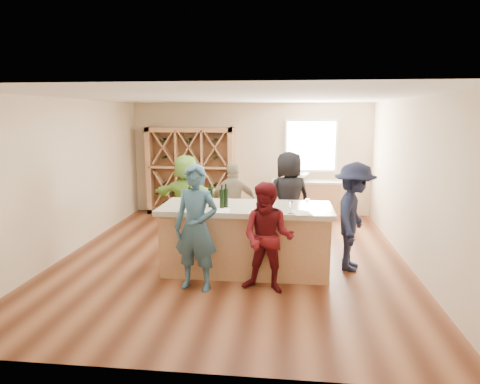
# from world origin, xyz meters

# --- Properties ---
(floor) EXTENTS (6.00, 7.00, 0.10)m
(floor) POSITION_xyz_m (0.00, 0.00, -0.05)
(floor) COLOR brown
(floor) RESTS_ON ground
(ceiling) EXTENTS (6.00, 7.00, 0.10)m
(ceiling) POSITION_xyz_m (0.00, 0.00, 2.85)
(ceiling) COLOR white
(ceiling) RESTS_ON ground
(wall_back) EXTENTS (6.00, 0.10, 2.80)m
(wall_back) POSITION_xyz_m (0.00, 3.55, 1.40)
(wall_back) COLOR beige
(wall_back) RESTS_ON ground
(wall_front) EXTENTS (6.00, 0.10, 2.80)m
(wall_front) POSITION_xyz_m (0.00, -3.55, 1.40)
(wall_front) COLOR beige
(wall_front) RESTS_ON ground
(wall_left) EXTENTS (0.10, 7.00, 2.80)m
(wall_left) POSITION_xyz_m (-3.05, 0.00, 1.40)
(wall_left) COLOR beige
(wall_left) RESTS_ON ground
(wall_right) EXTENTS (0.10, 7.00, 2.80)m
(wall_right) POSITION_xyz_m (3.05, 0.00, 1.40)
(wall_right) COLOR beige
(wall_right) RESTS_ON ground
(window_frame) EXTENTS (1.30, 0.06, 1.30)m
(window_frame) POSITION_xyz_m (1.50, 3.47, 1.75)
(window_frame) COLOR white
(window_frame) RESTS_ON wall_back
(window_pane) EXTENTS (1.18, 0.01, 1.18)m
(window_pane) POSITION_xyz_m (1.50, 3.44, 1.75)
(window_pane) COLOR white
(window_pane) RESTS_ON wall_back
(wine_rack) EXTENTS (2.20, 0.45, 2.20)m
(wine_rack) POSITION_xyz_m (-1.50, 3.27, 1.10)
(wine_rack) COLOR tan
(wine_rack) RESTS_ON floor
(back_counter_base) EXTENTS (1.60, 0.58, 0.86)m
(back_counter_base) POSITION_xyz_m (1.40, 3.20, 0.43)
(back_counter_base) COLOR tan
(back_counter_base) RESTS_ON floor
(back_counter_top) EXTENTS (1.70, 0.62, 0.06)m
(back_counter_top) POSITION_xyz_m (1.40, 3.20, 0.89)
(back_counter_top) COLOR #BAB098
(back_counter_top) RESTS_ON back_counter_base
(sink) EXTENTS (0.54, 0.54, 0.19)m
(sink) POSITION_xyz_m (1.20, 3.20, 1.01)
(sink) COLOR silver
(sink) RESTS_ON back_counter_top
(faucet) EXTENTS (0.02, 0.02, 0.30)m
(faucet) POSITION_xyz_m (1.20, 3.38, 1.07)
(faucet) COLOR silver
(faucet) RESTS_ON back_counter_top
(tasting_counter_base) EXTENTS (2.60, 1.00, 1.00)m
(tasting_counter_base) POSITION_xyz_m (0.29, -0.63, 0.50)
(tasting_counter_base) COLOR tan
(tasting_counter_base) RESTS_ON floor
(tasting_counter_top) EXTENTS (2.72, 1.12, 0.08)m
(tasting_counter_top) POSITION_xyz_m (0.29, -0.63, 1.04)
(tasting_counter_top) COLOR #BAB098
(tasting_counter_top) RESTS_ON tasting_counter_base
(wine_bottle_a) EXTENTS (0.09, 0.09, 0.31)m
(wine_bottle_a) POSITION_xyz_m (-0.57, -0.81, 1.24)
(wine_bottle_a) COLOR black
(wine_bottle_a) RESTS_ON tasting_counter_top
(wine_bottle_c) EXTENTS (0.08, 0.08, 0.29)m
(wine_bottle_c) POSITION_xyz_m (-0.26, -0.77, 1.23)
(wine_bottle_c) COLOR black
(wine_bottle_c) RESTS_ON tasting_counter_top
(wine_bottle_d) EXTENTS (0.08, 0.08, 0.29)m
(wine_bottle_d) POSITION_xyz_m (-0.07, -0.83, 1.22)
(wine_bottle_d) COLOR black
(wine_bottle_d) RESTS_ON tasting_counter_top
(wine_bottle_e) EXTENTS (0.09, 0.09, 0.29)m
(wine_bottle_e) POSITION_xyz_m (-0.02, -0.75, 1.22)
(wine_bottle_e) COLOR black
(wine_bottle_e) RESTS_ON tasting_counter_top
(wine_glass_b) EXTENTS (0.08, 0.08, 0.18)m
(wine_glass_b) POSITION_xyz_m (0.51, -1.06, 1.17)
(wine_glass_b) COLOR white
(wine_glass_b) RESTS_ON tasting_counter_top
(wine_glass_c) EXTENTS (0.08, 0.08, 0.19)m
(wine_glass_c) POSITION_xyz_m (0.99, -1.12, 1.18)
(wine_glass_c) COLOR white
(wine_glass_c) RESTS_ON tasting_counter_top
(wine_glass_d) EXTENTS (0.09, 0.09, 0.18)m
(wine_glass_d) POSITION_xyz_m (0.74, -0.74, 1.17)
(wine_glass_d) COLOR white
(wine_glass_d) RESTS_ON tasting_counter_top
(wine_glass_e) EXTENTS (0.09, 0.09, 0.18)m
(wine_glass_e) POSITION_xyz_m (1.24, -0.88, 1.17)
(wine_glass_e) COLOR white
(wine_glass_e) RESTS_ON tasting_counter_top
(tasting_menu_a) EXTENTS (0.28, 0.36, 0.00)m
(tasting_menu_a) POSITION_xyz_m (-0.04, -1.01, 1.08)
(tasting_menu_a) COLOR white
(tasting_menu_a) RESTS_ON tasting_counter_top
(tasting_menu_b) EXTENTS (0.23, 0.29, 0.00)m
(tasting_menu_b) POSITION_xyz_m (0.48, -1.01, 1.08)
(tasting_menu_b) COLOR white
(tasting_menu_b) RESTS_ON tasting_counter_top
(tasting_menu_c) EXTENTS (0.32, 0.38, 0.00)m
(tasting_menu_c) POSITION_xyz_m (1.16, -1.04, 1.08)
(tasting_menu_c) COLOR white
(tasting_menu_c) RESTS_ON tasting_counter_top
(person_near_left) EXTENTS (0.75, 0.61, 1.83)m
(person_near_left) POSITION_xyz_m (-0.35, -1.43, 0.91)
(person_near_left) COLOR #335972
(person_near_left) RESTS_ON floor
(person_near_right) EXTENTS (0.84, 0.58, 1.59)m
(person_near_right) POSITION_xyz_m (0.68, -1.41, 0.79)
(person_near_right) COLOR #590F14
(person_near_right) RESTS_ON floor
(person_server) EXTENTS (0.81, 1.24, 1.77)m
(person_server) POSITION_xyz_m (2.02, -0.37, 0.89)
(person_server) COLOR #191E38
(person_server) RESTS_ON floor
(person_far_mid) EXTENTS (1.04, 0.70, 1.61)m
(person_far_mid) POSITION_xyz_m (-0.09, 0.79, 0.81)
(person_far_mid) COLOR gray
(person_far_mid) RESTS_ON floor
(person_far_right) EXTENTS (1.05, 0.89, 1.83)m
(person_far_right) POSITION_xyz_m (0.97, 0.84, 0.91)
(person_far_right) COLOR black
(person_far_right) RESTS_ON floor
(person_far_left) EXTENTS (1.72, 0.96, 1.75)m
(person_far_left) POSITION_xyz_m (-1.04, 0.91, 0.87)
(person_far_left) COLOR #8CC64C
(person_far_left) RESTS_ON floor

